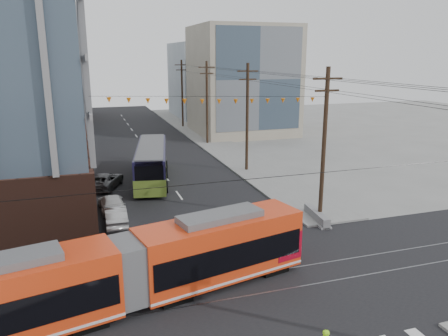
# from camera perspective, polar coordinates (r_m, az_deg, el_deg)

# --- Properties ---
(ground) EXTENTS (160.00, 160.00, 0.00)m
(ground) POSITION_cam_1_polar(r_m,az_deg,el_deg) (20.63, 6.84, -20.24)
(ground) COLOR slate
(bg_bldg_nw_near) EXTENTS (18.00, 16.00, 18.00)m
(bg_bldg_nw_near) POSITION_cam_1_polar(r_m,az_deg,el_deg) (68.02, -26.60, 10.73)
(bg_bldg_nw_near) COLOR #8C99A5
(bg_bldg_nw_near) RESTS_ON ground
(bg_bldg_ne_near) EXTENTS (14.00, 14.00, 16.00)m
(bg_bldg_ne_near) POSITION_cam_1_polar(r_m,az_deg,el_deg) (67.57, 2.33, 11.35)
(bg_bldg_ne_near) COLOR gray
(bg_bldg_ne_near) RESTS_ON ground
(bg_bldg_nw_far) EXTENTS (16.00, 18.00, 20.00)m
(bg_bldg_nw_far) POSITION_cam_1_polar(r_m,az_deg,el_deg) (87.55, -22.87, 12.29)
(bg_bldg_nw_far) COLOR gray
(bg_bldg_nw_far) RESTS_ON ground
(bg_bldg_ne_far) EXTENTS (16.00, 16.00, 14.00)m
(bg_bldg_ne_far) POSITION_cam_1_polar(r_m,az_deg,el_deg) (87.19, -1.06, 11.41)
(bg_bldg_ne_far) COLOR #8C99A5
(bg_bldg_ne_far) RESTS_ON ground
(utility_pole_far) EXTENTS (0.30, 0.30, 11.00)m
(utility_pole_far) POSITION_cam_1_polar(r_m,az_deg,el_deg) (73.29, -5.48, 9.59)
(utility_pole_far) COLOR black
(utility_pole_far) RESTS_ON ground
(streetcar) EXTENTS (19.19, 6.80, 3.67)m
(streetcar) POSITION_cam_1_polar(r_m,az_deg,el_deg) (21.58, -12.50, -13.12)
(streetcar) COLOR red
(streetcar) RESTS_ON ground
(city_bus) EXTENTS (4.95, 12.78, 3.54)m
(city_bus) POSITION_cam_1_polar(r_m,az_deg,el_deg) (42.28, -9.42, 0.71)
(city_bus) COLOR #191638
(city_bus) RESTS_ON ground
(parked_car_silver) EXTENTS (1.49, 4.22, 1.39)m
(parked_car_silver) POSITION_cam_1_polar(r_m,az_deg,el_deg) (32.03, -13.99, -6.08)
(parked_car_silver) COLOR #9A9A9A
(parked_car_silver) RESTS_ON ground
(parked_car_white) EXTENTS (2.01, 4.48, 1.27)m
(parked_car_white) POSITION_cam_1_polar(r_m,az_deg,el_deg) (34.94, -14.45, -4.46)
(parked_car_white) COLOR silver
(parked_car_white) RESTS_ON ground
(parked_car_grey) EXTENTS (3.91, 5.36, 1.35)m
(parked_car_grey) POSITION_cam_1_polar(r_m,az_deg,el_deg) (41.12, -15.21, -1.59)
(parked_car_grey) COLOR #48494C
(parked_car_grey) RESTS_ON ground
(jersey_barrier) EXTENTS (1.23, 3.68, 0.72)m
(jersey_barrier) POSITION_cam_1_polar(r_m,az_deg,el_deg) (32.73, 12.00, -6.13)
(jersey_barrier) COLOR gray
(jersey_barrier) RESTS_ON ground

